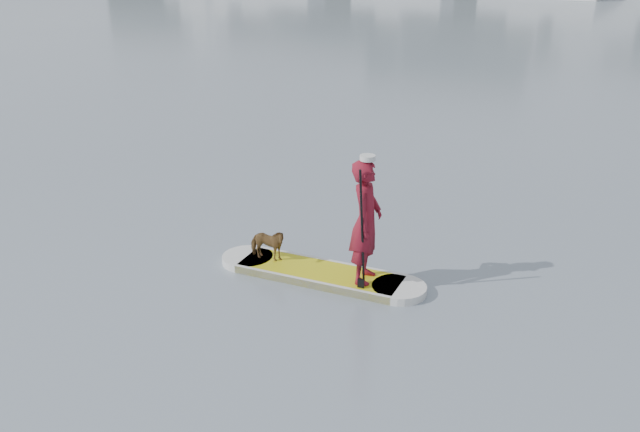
% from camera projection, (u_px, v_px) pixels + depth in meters
% --- Properties ---
extents(ground, '(140.00, 140.00, 0.00)m').
position_uv_depth(ground, '(224.00, 207.00, 13.45)').
color(ground, slate).
rests_on(ground, ground).
extents(paddleboard, '(3.30, 0.82, 0.12)m').
position_uv_depth(paddleboard, '(320.00, 274.00, 10.75)').
color(paddleboard, '#CDC813').
rests_on(paddleboard, ground).
extents(paddler, '(0.53, 0.72, 1.83)m').
position_uv_depth(paddler, '(366.00, 222.00, 10.11)').
color(paddler, maroon).
rests_on(paddler, paddleboard).
extents(white_cap, '(0.22, 0.22, 0.07)m').
position_uv_depth(white_cap, '(368.00, 158.00, 9.75)').
color(white_cap, silver).
rests_on(white_cap, paddler).
extents(dog, '(0.64, 0.31, 0.53)m').
position_uv_depth(dog, '(267.00, 244.00, 10.96)').
color(dog, brown).
rests_on(dog, paddleboard).
extents(paddle, '(0.10, 0.30, 2.00)m').
position_uv_depth(paddle, '(362.00, 245.00, 9.94)').
color(paddle, black).
rests_on(paddle, ground).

